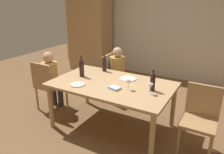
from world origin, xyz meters
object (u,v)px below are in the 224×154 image
at_px(dinner_plate_host, 128,79).
at_px(wine_glass_centre, 129,82).
at_px(dining_table, 112,88).
at_px(chair_far_left, 112,71).
at_px(person_woman_host, 51,76).
at_px(wine_glass_near_left, 150,87).
at_px(person_man_bearded, 118,70).
at_px(wine_bottle_short_olive, 104,64).
at_px(chair_left_end, 47,83).
at_px(wine_bottle_tall_green, 153,81).
at_px(armoire_cabinet, 90,31).
at_px(dinner_plate_guest_left, 77,84).
at_px(wine_bottle_dark_red, 82,67).
at_px(chair_right_end, 200,115).

bearing_deg(dinner_plate_host, wine_glass_centre, -63.59).
distance_m(dining_table, chair_far_left, 1.08).
relative_size(person_woman_host, wine_glass_near_left, 7.27).
xyz_separation_m(person_man_bearded, wine_glass_centre, (0.70, -1.02, 0.23)).
bearing_deg(wine_bottle_short_olive, chair_far_left, 104.80).
relative_size(chair_left_end, wine_bottle_short_olive, 3.09).
relative_size(dining_table, chair_left_end, 1.98).
bearing_deg(wine_bottle_tall_green, armoire_cabinet, 139.37).
bearing_deg(dinner_plate_host, chair_left_end, -165.50).
height_order(wine_bottle_short_olive, dinner_plate_guest_left, wine_bottle_short_olive).
bearing_deg(dinner_plate_host, wine_bottle_dark_red, -159.86).
bearing_deg(chair_left_end, chair_far_left, 53.41).
height_order(wine_glass_near_left, dinner_plate_guest_left, wine_glass_near_left).
distance_m(person_man_bearded, wine_bottle_short_olive, 0.56).
bearing_deg(wine_glass_centre, wine_glass_near_left, 2.26).
bearing_deg(chair_left_end, person_man_bearded, 48.38).
relative_size(chair_far_left, wine_glass_near_left, 6.17).
relative_size(dinner_plate_host, dinner_plate_guest_left, 1.18).
xyz_separation_m(chair_left_end, wine_bottle_tall_green, (1.91, 0.13, 0.36)).
bearing_deg(chair_far_left, wine_bottle_tall_green, 52.41).
xyz_separation_m(wine_bottle_short_olive, dinner_plate_guest_left, (-0.01, -0.75, -0.13)).
bearing_deg(wine_glass_near_left, wine_glass_centre, -177.74).
bearing_deg(person_woman_host, chair_left_end, -90.00).
bearing_deg(wine_glass_near_left, dinner_plate_host, 144.59).
height_order(dinner_plate_host, dinner_plate_guest_left, same).
bearing_deg(dinner_plate_guest_left, wine_bottle_dark_red, 116.41).
xyz_separation_m(dining_table, person_woman_host, (-1.29, 0.03, -0.05)).
xyz_separation_m(person_woman_host, wine_glass_near_left, (1.93, -0.10, 0.23)).
relative_size(armoire_cabinet, person_woman_host, 2.01).
height_order(wine_bottle_short_olive, dinner_plate_host, wine_bottle_short_olive).
distance_m(dining_table, person_man_bearded, 1.01).
height_order(dining_table, dinner_plate_guest_left, dinner_plate_guest_left).
bearing_deg(wine_bottle_tall_green, chair_left_end, -176.13).
bearing_deg(person_man_bearded, wine_bottle_tall_green, 48.53).
xyz_separation_m(person_woman_host, wine_glass_centre, (1.61, -0.11, 0.23)).
distance_m(armoire_cabinet, person_woman_host, 2.43).
bearing_deg(wine_bottle_tall_green, wine_glass_centre, -156.69).
distance_m(person_woman_host, person_man_bearded, 1.28).
xyz_separation_m(wine_bottle_dark_red, dinner_plate_host, (0.71, 0.26, -0.15)).
relative_size(person_woman_host, person_man_bearded, 1.00).
relative_size(wine_glass_near_left, wine_glass_centre, 1.00).
xyz_separation_m(wine_bottle_dark_red, wine_glass_centre, (0.90, -0.11, -0.05)).
relative_size(person_woman_host, wine_bottle_dark_red, 3.07).
height_order(armoire_cabinet, chair_right_end, armoire_cabinet).
height_order(chair_left_end, person_woman_host, person_woman_host).
relative_size(dining_table, person_woman_host, 1.68).
bearing_deg(dining_table, chair_far_left, 119.77).
height_order(dining_table, wine_bottle_dark_red, wine_bottle_dark_red).
height_order(wine_bottle_dark_red, dinner_plate_host, wine_bottle_dark_red).
xyz_separation_m(wine_bottle_tall_green, dinner_plate_host, (-0.49, 0.24, -0.13)).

